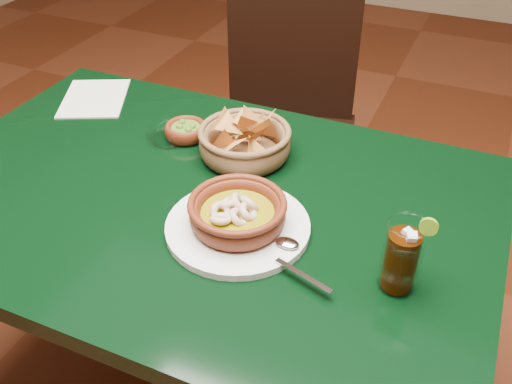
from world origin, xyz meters
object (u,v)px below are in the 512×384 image
at_px(chip_basket, 245,142).
at_px(cola_drink, 402,257).
at_px(dining_table, 200,230).
at_px(dining_chair, 286,123).
at_px(shrimp_plate, 238,216).

relative_size(chip_basket, cola_drink, 1.52).
distance_m(dining_table, chip_basket, 0.22).
distance_m(dining_chair, shrimp_plate, 0.84).
xyz_separation_m(shrimp_plate, cola_drink, (0.31, -0.02, 0.03)).
bearing_deg(cola_drink, dining_table, 167.66).
relative_size(shrimp_plate, cola_drink, 2.26).
relative_size(shrimp_plate, chip_basket, 1.49).
bearing_deg(dining_table, dining_chair, 95.99).
bearing_deg(chip_basket, dining_chair, 100.99).
height_order(dining_table, chip_basket, chip_basket).
height_order(chip_basket, cola_drink, cola_drink).
bearing_deg(cola_drink, shrimp_plate, 175.46).
relative_size(dining_table, dining_chair, 1.25).
xyz_separation_m(dining_table, dining_chair, (-0.07, 0.71, -0.13)).
height_order(dining_table, shrimp_plate, shrimp_plate).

